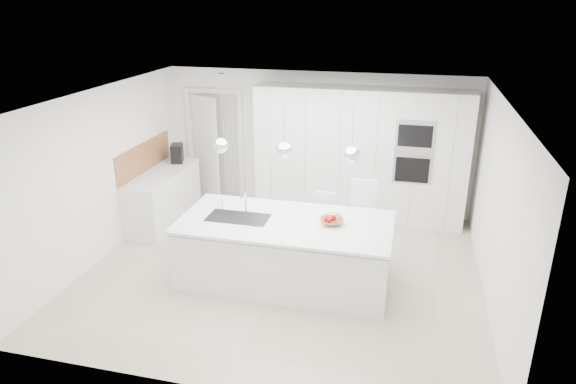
% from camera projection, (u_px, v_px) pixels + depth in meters
% --- Properties ---
extents(floor, '(5.50, 5.50, 0.00)m').
position_uv_depth(floor, '(283.00, 270.00, 7.42)').
color(floor, beige).
rests_on(floor, ground).
extents(wall_back, '(5.50, 0.00, 5.50)m').
position_uv_depth(wall_back, '(317.00, 142.00, 9.24)').
color(wall_back, white).
rests_on(wall_back, ground).
extents(wall_left, '(0.00, 5.00, 5.00)m').
position_uv_depth(wall_left, '(103.00, 174.00, 7.58)').
color(wall_left, white).
rests_on(wall_left, ground).
extents(ceiling, '(5.50, 5.50, 0.00)m').
position_uv_depth(ceiling, '(282.00, 98.00, 6.52)').
color(ceiling, white).
rests_on(ceiling, wall_back).
extents(tall_cabinets, '(3.60, 0.60, 2.30)m').
position_uv_depth(tall_cabinets, '(359.00, 155.00, 8.82)').
color(tall_cabinets, white).
rests_on(tall_cabinets, floor).
extents(oven_stack, '(0.62, 0.04, 1.05)m').
position_uv_depth(oven_stack, '(414.00, 152.00, 8.27)').
color(oven_stack, '#A5A5A8').
rests_on(oven_stack, tall_cabinets).
extents(doorway_frame, '(1.11, 0.08, 2.13)m').
position_uv_depth(doorway_frame, '(216.00, 147.00, 9.72)').
color(doorway_frame, white).
rests_on(doorway_frame, floor).
extents(hallway_door, '(0.76, 0.38, 2.00)m').
position_uv_depth(hallway_door, '(202.00, 148.00, 9.74)').
color(hallway_door, white).
rests_on(hallway_door, floor).
extents(radiator, '(0.32, 0.04, 1.40)m').
position_uv_depth(radiator, '(232.00, 157.00, 9.71)').
color(radiator, white).
rests_on(radiator, floor).
extents(left_base_cabinets, '(0.60, 1.80, 0.86)m').
position_uv_depth(left_base_cabinets, '(163.00, 198.00, 8.90)').
color(left_base_cabinets, white).
rests_on(left_base_cabinets, floor).
extents(left_worktop, '(0.62, 1.82, 0.04)m').
position_uv_depth(left_worktop, '(161.00, 173.00, 8.74)').
color(left_worktop, white).
rests_on(left_worktop, left_base_cabinets).
extents(oak_backsplash, '(0.02, 1.80, 0.50)m').
position_uv_depth(oak_backsplash, '(144.00, 157.00, 8.70)').
color(oak_backsplash, '#AC6D41').
rests_on(oak_backsplash, wall_left).
extents(island_base, '(2.80, 1.20, 0.86)m').
position_uv_depth(island_base, '(285.00, 254.00, 6.97)').
color(island_base, white).
rests_on(island_base, floor).
extents(island_worktop, '(2.84, 1.40, 0.04)m').
position_uv_depth(island_worktop, '(285.00, 222.00, 6.85)').
color(island_worktop, white).
rests_on(island_worktop, island_base).
extents(island_sink, '(0.84, 0.44, 0.18)m').
position_uv_depth(island_sink, '(238.00, 223.00, 6.97)').
color(island_sink, '#3F3F42').
rests_on(island_sink, island_worktop).
extents(island_tap, '(0.02, 0.02, 0.30)m').
position_uv_depth(island_tap, '(246.00, 202.00, 7.06)').
color(island_tap, white).
rests_on(island_tap, island_worktop).
extents(pendant_left, '(0.20, 0.20, 0.20)m').
position_uv_depth(pendant_left, '(221.00, 146.00, 6.63)').
color(pendant_left, white).
rests_on(pendant_left, ceiling).
extents(pendant_mid, '(0.20, 0.20, 0.20)m').
position_uv_depth(pendant_mid, '(284.00, 150.00, 6.44)').
color(pendant_mid, white).
rests_on(pendant_mid, ceiling).
extents(pendant_right, '(0.20, 0.20, 0.20)m').
position_uv_depth(pendant_right, '(352.00, 155.00, 6.25)').
color(pendant_right, white).
rests_on(pendant_right, ceiling).
extents(fruit_bowl, '(0.38, 0.38, 0.08)m').
position_uv_depth(fruit_bowl, '(332.00, 221.00, 6.74)').
color(fruit_bowl, '#AC6D41').
rests_on(fruit_bowl, island_worktop).
extents(espresso_machine, '(0.28, 0.35, 0.33)m').
position_uv_depth(espresso_machine, '(177.00, 153.00, 9.22)').
color(espresso_machine, black).
rests_on(espresso_machine, left_worktop).
extents(bar_stool_left, '(0.35, 0.47, 1.01)m').
position_uv_depth(bar_stool_left, '(324.00, 227.00, 7.59)').
color(bar_stool_left, white).
rests_on(bar_stool_left, floor).
extents(bar_stool_right, '(0.46, 0.60, 1.22)m').
position_uv_depth(bar_stool_right, '(361.00, 223.00, 7.49)').
color(bar_stool_right, white).
rests_on(bar_stool_right, floor).
extents(apple_a, '(0.08, 0.08, 0.08)m').
position_uv_depth(apple_a, '(334.00, 218.00, 6.75)').
color(apple_a, '#AB0007').
rests_on(apple_a, fruit_bowl).
extents(apple_b, '(0.08, 0.08, 0.08)m').
position_uv_depth(apple_b, '(327.00, 219.00, 6.73)').
color(apple_b, '#AB0007').
rests_on(apple_b, fruit_bowl).
extents(apple_c, '(0.07, 0.07, 0.07)m').
position_uv_depth(apple_c, '(329.00, 221.00, 6.68)').
color(apple_c, '#AB0007').
rests_on(apple_c, fruit_bowl).
extents(banana_bunch, '(0.23, 0.17, 0.21)m').
position_uv_depth(banana_bunch, '(333.00, 215.00, 6.74)').
color(banana_bunch, gold).
rests_on(banana_bunch, fruit_bowl).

